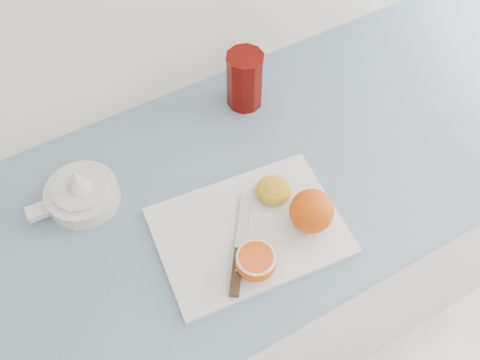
# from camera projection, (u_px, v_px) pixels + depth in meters

# --- Properties ---
(counter) EXTENTS (2.42, 0.64, 0.89)m
(counter) POSITION_uv_depth(u_px,v_px,m) (227.00, 279.00, 1.47)
(counter) COLOR white
(counter) RESTS_ON ground
(cutting_board) EXTENTS (0.38, 0.29, 0.01)m
(cutting_board) POSITION_uv_depth(u_px,v_px,m) (249.00, 231.00, 1.04)
(cutting_board) COLOR silver
(cutting_board) RESTS_ON counter
(whole_orange) EXTENTS (0.09, 0.09, 0.09)m
(whole_orange) POSITION_uv_depth(u_px,v_px,m) (312.00, 211.00, 1.01)
(whole_orange) COLOR #F76500
(whole_orange) RESTS_ON cutting_board
(half_orange) EXTENTS (0.07, 0.07, 0.05)m
(half_orange) POSITION_uv_depth(u_px,v_px,m) (256.00, 262.00, 0.97)
(half_orange) COLOR #F76500
(half_orange) RESTS_ON cutting_board
(squeezed_shell) EXTENTS (0.07, 0.07, 0.03)m
(squeezed_shell) POSITION_uv_depth(u_px,v_px,m) (273.00, 190.00, 1.07)
(squeezed_shell) COLOR #C68E16
(squeezed_shell) RESTS_ON cutting_board
(paring_knife) EXTENTS (0.14, 0.19, 0.01)m
(paring_knife) POSITION_uv_depth(u_px,v_px,m) (238.00, 262.00, 0.98)
(paring_knife) COLOR #412C1A
(paring_knife) RESTS_ON cutting_board
(citrus_juicer) EXTENTS (0.19, 0.15, 0.10)m
(citrus_juicer) POSITION_uv_depth(u_px,v_px,m) (81.00, 193.00, 1.06)
(citrus_juicer) COLOR white
(citrus_juicer) RESTS_ON counter
(red_tumbler) EXTENTS (0.08, 0.08, 0.14)m
(red_tumbler) POSITION_uv_depth(u_px,v_px,m) (245.00, 82.00, 1.19)
(red_tumbler) COLOR #5B0400
(red_tumbler) RESTS_ON counter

